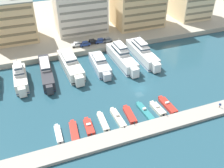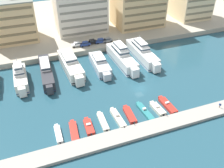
% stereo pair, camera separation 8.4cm
% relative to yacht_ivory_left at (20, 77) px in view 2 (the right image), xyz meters
% --- Properties ---
extents(ground_plane, '(400.00, 400.00, 0.00)m').
position_rel_yacht_ivory_left_xyz_m(ground_plane, '(35.11, -16.22, -2.38)').
color(ground_plane, '#234C5B').
extents(quay_promenade, '(180.00, 70.00, 2.06)m').
position_rel_yacht_ivory_left_xyz_m(quay_promenade, '(35.11, 46.21, -1.35)').
color(quay_promenade, '#ADA38E').
rests_on(quay_promenade, ground).
extents(pier_dock, '(120.00, 4.80, 0.88)m').
position_rel_yacht_ivory_left_xyz_m(pier_dock, '(35.11, -33.52, -1.94)').
color(pier_dock, '#9E998E').
rests_on(pier_dock, ground).
extents(yacht_ivory_left, '(4.05, 16.58, 8.35)m').
position_rel_yacht_ivory_left_xyz_m(yacht_ivory_left, '(0.00, 0.00, 0.00)').
color(yacht_ivory_left, silver).
rests_on(yacht_ivory_left, ground).
extents(yacht_charcoal_mid_left, '(4.63, 22.30, 6.60)m').
position_rel_yacht_ivory_left_xyz_m(yacht_charcoal_mid_left, '(8.38, 1.15, -0.40)').
color(yacht_charcoal_mid_left, '#333338').
rests_on(yacht_charcoal_mid_left, ground).
extents(yacht_ivory_center_left, '(5.90, 22.35, 7.32)m').
position_rel_yacht_ivory_left_xyz_m(yacht_ivory_center_left, '(17.02, 2.15, -0.09)').
color(yacht_ivory_center_left, silver).
rests_on(yacht_ivory_center_left, ground).
extents(yacht_silver_center, '(5.09, 17.80, 6.14)m').
position_rel_yacht_ivory_left_xyz_m(yacht_silver_center, '(27.05, -0.13, -0.61)').
color(yacht_silver_center, silver).
rests_on(yacht_silver_center, ground).
extents(yacht_white_center_right, '(5.44, 22.53, 8.78)m').
position_rel_yacht_ivory_left_xyz_m(yacht_white_center_right, '(35.71, 0.74, 0.22)').
color(yacht_white_center_right, white).
rests_on(yacht_white_center_right, ground).
extents(yacht_white_mid_right, '(4.96, 23.10, 8.28)m').
position_rel_yacht_ivory_left_xyz_m(yacht_white_mid_right, '(44.31, 1.35, 0.06)').
color(yacht_white_mid_right, white).
rests_on(yacht_white_mid_right, ground).
extents(motorboat_white_far_left, '(1.63, 6.84, 0.94)m').
position_rel_yacht_ivory_left_xyz_m(motorboat_white_far_left, '(7.05, -27.30, -1.91)').
color(motorboat_white_far_left, white).
rests_on(motorboat_white_far_left, ground).
extents(motorboat_red_left, '(2.64, 8.44, 0.83)m').
position_rel_yacht_ivory_left_xyz_m(motorboat_red_left, '(10.95, -27.79, -1.99)').
color(motorboat_red_left, red).
rests_on(motorboat_red_left, ground).
extents(motorboat_red_mid_left, '(2.30, 6.64, 1.27)m').
position_rel_yacht_ivory_left_xyz_m(motorboat_red_mid_left, '(14.99, -27.39, -1.91)').
color(motorboat_red_mid_left, red).
rests_on(motorboat_red_mid_left, ground).
extents(motorboat_cream_center_left, '(1.85, 7.77, 0.85)m').
position_rel_yacht_ivory_left_xyz_m(motorboat_cream_center_left, '(19.06, -26.79, -1.98)').
color(motorboat_cream_center_left, beige).
rests_on(motorboat_cream_center_left, ground).
extents(motorboat_cream_center, '(2.10, 8.54, 1.64)m').
position_rel_yacht_ivory_left_xyz_m(motorboat_cream_center, '(23.24, -27.16, -1.82)').
color(motorboat_cream_center, beige).
rests_on(motorboat_cream_center, ground).
extents(motorboat_red_center_right, '(2.30, 7.55, 0.98)m').
position_rel_yacht_ivory_left_xyz_m(motorboat_red_center_right, '(26.83, -26.92, -1.89)').
color(motorboat_red_center_right, red).
rests_on(motorboat_red_center_right, ground).
extents(motorboat_teal_mid_right, '(2.28, 8.64, 1.34)m').
position_rel_yacht_ivory_left_xyz_m(motorboat_teal_mid_right, '(31.43, -27.12, -1.96)').
color(motorboat_teal_mid_right, teal).
rests_on(motorboat_teal_mid_right, ground).
extents(motorboat_cream_right, '(2.62, 6.54, 1.46)m').
position_rel_yacht_ivory_left_xyz_m(motorboat_cream_right, '(35.24, -27.46, -1.86)').
color(motorboat_cream_right, beige).
rests_on(motorboat_cream_right, ground).
extents(motorboat_red_far_right, '(2.44, 8.31, 1.35)m').
position_rel_yacht_ivory_left_xyz_m(motorboat_red_far_right, '(38.79, -26.98, -1.91)').
color(motorboat_red_far_right, red).
rests_on(motorboat_red_far_right, ground).
extents(car_white_far_left, '(4.17, 2.06, 1.80)m').
position_rel_yacht_ivory_left_xyz_m(car_white_far_left, '(22.58, 15.81, 0.65)').
color(car_white_far_left, white).
rests_on(car_white_far_left, quay_promenade).
extents(car_blue_left, '(4.18, 2.09, 1.80)m').
position_rel_yacht_ivory_left_xyz_m(car_blue_left, '(25.86, 15.02, 0.65)').
color(car_blue_left, '#28428E').
rests_on(car_blue_left, quay_promenade).
extents(car_black_mid_left, '(4.18, 2.09, 1.80)m').
position_rel_yacht_ivory_left_xyz_m(car_black_mid_left, '(28.87, 15.91, 0.65)').
color(car_black_mid_left, black).
rests_on(car_black_mid_left, quay_promenade).
extents(car_blue_center_left, '(4.11, 1.95, 1.80)m').
position_rel_yacht_ivory_left_xyz_m(car_blue_center_left, '(32.41, 15.53, 0.65)').
color(car_blue_center_left, '#28428E').
rests_on(car_blue_center_left, quay_promenade).
extents(car_grey_center, '(4.25, 2.25, 1.80)m').
position_rel_yacht_ivory_left_xyz_m(car_grey_center, '(35.34, 15.35, 0.65)').
color(car_grey_center, slate).
rests_on(car_grey_center, quay_promenade).
extents(apartment_block_left, '(18.10, 13.39, 18.89)m').
position_rel_yacht_ivory_left_xyz_m(apartment_block_left, '(0.36, 30.61, 8.18)').
color(apartment_block_left, '#E0BC84').
rests_on(apartment_block_left, quay_promenade).
extents(apartment_block_mid_left, '(21.84, 13.17, 24.05)m').
position_rel_yacht_ivory_left_xyz_m(apartment_block_mid_left, '(28.53, 30.60, 10.75)').
color(apartment_block_mid_left, silver).
rests_on(apartment_block_mid_left, quay_promenade).
extents(apartment_block_center_left, '(21.69, 17.05, 24.45)m').
position_rel_yacht_ivory_left_xyz_m(apartment_block_center_left, '(54.79, 28.75, 10.94)').
color(apartment_block_center_left, '#E0BC84').
rests_on(apartment_block_center_left, quay_promenade).
extents(pedestrian_near_edge, '(0.42, 0.52, 1.58)m').
position_rel_yacht_ivory_left_xyz_m(pedestrian_near_edge, '(51.72, -33.44, -0.56)').
color(pedestrian_near_edge, '#7A6B56').
rests_on(pedestrian_near_edge, pier_dock).
extents(bollard_west, '(0.20, 0.20, 0.61)m').
position_rel_yacht_ivory_left_xyz_m(bollard_west, '(26.31, -31.37, -1.18)').
color(bollard_west, '#2D2D33').
rests_on(bollard_west, pier_dock).
extents(bollard_west_mid, '(0.20, 0.20, 0.61)m').
position_rel_yacht_ivory_left_xyz_m(bollard_west_mid, '(35.98, -31.37, -1.18)').
color(bollard_west_mid, '#2D2D33').
rests_on(bollard_west_mid, pier_dock).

